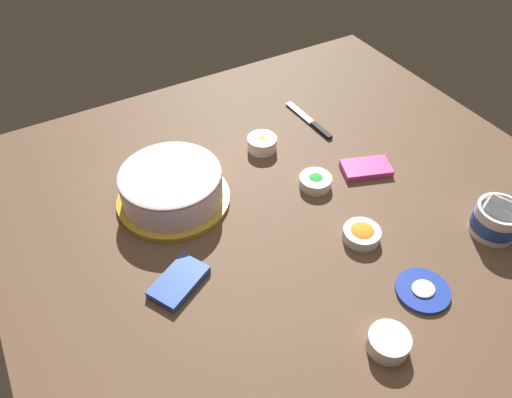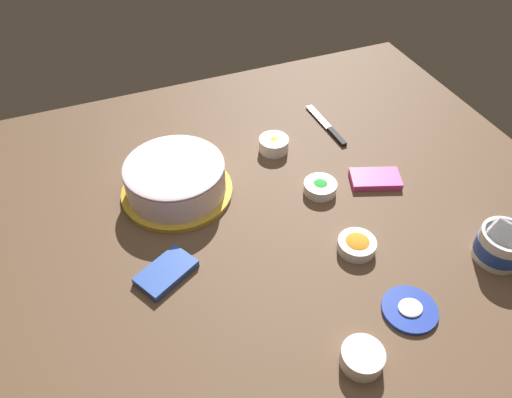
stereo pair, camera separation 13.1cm
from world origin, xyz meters
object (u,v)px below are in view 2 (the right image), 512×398
frosted_cake (175,179)px  sprinkle_bowl_yellow (274,144)px  spreading_knife (329,128)px  candy_box_lower (375,179)px  sprinkle_bowl_orange (357,245)px  frosting_tub (501,245)px  sprinkle_bowl_rainbow (362,357)px  frosting_tub_lid (410,309)px  candy_box_upper (166,272)px  sprinkle_bowl_green (320,187)px

frosted_cake → sprinkle_bowl_yellow: size_ratio=3.44×
spreading_knife → candy_box_lower: bearing=-88.9°
frosted_cake → sprinkle_bowl_orange: size_ratio=3.24×
frosted_cake → frosting_tub: size_ratio=2.61×
sprinkle_bowl_rainbow → frosting_tub_lid: bearing=22.3°
spreading_knife → sprinkle_bowl_yellow: sprinkle_bowl_yellow is taller
frosting_tub_lid → sprinkle_bowl_rainbow: 0.18m
frosting_tub → sprinkle_bowl_orange: bearing=154.4°
frosting_tub → candy_box_lower: bearing=110.4°
frosting_tub → sprinkle_bowl_orange: frosting_tub is taller
frosting_tub_lid → spreading_knife: bearing=77.2°
sprinkle_bowl_yellow → sprinkle_bowl_rainbow: bearing=-98.8°
sprinkle_bowl_rainbow → candy_box_lower: 0.57m
sprinkle_bowl_orange → candy_box_lower: sprinkle_bowl_orange is taller
spreading_knife → candy_box_lower: candy_box_lower is taller
candy_box_lower → candy_box_upper: (-0.64, -0.10, -0.00)m
frosting_tub_lid → sprinkle_bowl_green: sprinkle_bowl_green is taller
sprinkle_bowl_green → sprinkle_bowl_orange: bearing=-93.2°
spreading_knife → sprinkle_bowl_rainbow: bearing=-113.2°
sprinkle_bowl_green → frosting_tub_lid: bearing=-88.9°
spreading_knife → sprinkle_bowl_green: sprinkle_bowl_green is taller
sprinkle_bowl_orange → sprinkle_bowl_rainbow: (-0.14, -0.27, 0.00)m
frosted_cake → sprinkle_bowl_rainbow: (0.22, -0.64, -0.03)m
sprinkle_bowl_rainbow → sprinkle_bowl_yellow: 0.72m
frosted_cake → candy_box_upper: size_ratio=2.22×
spreading_knife → sprinkle_bowl_yellow: size_ratio=2.63×
candy_box_upper → candy_box_lower: bearing=-19.3°
frosting_tub → candy_box_upper: 0.81m
sprinkle_bowl_rainbow → spreading_knife: bearing=66.8°
candy_box_lower → candy_box_upper: size_ratio=1.01×
sprinkle_bowl_green → candy_box_upper: sprinkle_bowl_green is taller
frosting_tub_lid → sprinkle_bowl_yellow: size_ratio=1.40×
frosting_tub → frosting_tub_lid: 0.30m
frosting_tub → sprinkle_bowl_orange: 0.34m
sprinkle_bowl_orange → sprinkle_bowl_rainbow: bearing=-118.2°
sprinkle_bowl_rainbow → frosted_cake: bearing=108.9°
sprinkle_bowl_orange → candy_box_upper: 0.47m
sprinkle_bowl_yellow → sprinkle_bowl_orange: bearing=-85.5°
sprinkle_bowl_yellow → candy_box_upper: bearing=-141.1°
frosting_tub → sprinkle_bowl_yellow: bearing=120.2°
frosting_tub_lid → sprinkle_bowl_rainbow: bearing=-157.7°
candy_box_lower → frosting_tub_lid: bearing=-91.7°
sprinkle_bowl_rainbow → sprinkle_bowl_yellow: bearing=81.2°
frosted_cake → spreading_knife: frosted_cake is taller
frosted_cake → sprinkle_bowl_orange: (0.36, -0.37, -0.03)m
candy_box_upper → sprinkle_bowl_green: bearing=-13.8°
spreading_knife → sprinkle_bowl_yellow: 0.21m
frosting_tub_lid → sprinkle_bowl_yellow: bearing=94.9°
spreading_knife → sprinkle_bowl_yellow: bearing=-172.0°
frosting_tub → spreading_knife: 0.64m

